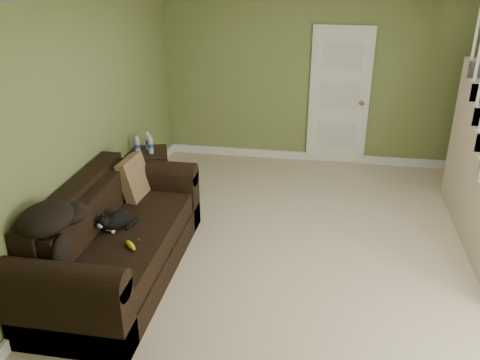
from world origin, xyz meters
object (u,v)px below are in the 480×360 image
at_px(cat, 116,221).
at_px(banana, 131,245).
at_px(sofa, 114,243).
at_px(side_table, 148,174).

relative_size(cat, banana, 2.62).
distance_m(sofa, banana, 0.45).
relative_size(side_table, cat, 1.78).
height_order(sofa, banana, sofa).
bearing_deg(banana, side_table, 62.49).
distance_m(side_table, banana, 2.09).
bearing_deg(cat, banana, -26.65).
distance_m(sofa, cat, 0.24).
bearing_deg(side_table, cat, -80.16).
height_order(sofa, side_table, sofa).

